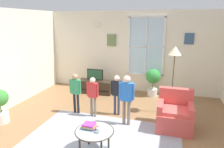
{
  "coord_description": "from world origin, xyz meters",
  "views": [
    {
      "loc": [
        1.36,
        -3.77,
        2.38
      ],
      "look_at": [
        -0.03,
        0.87,
        1.11
      ],
      "focal_mm": 32.89,
      "sensor_mm": 36.0,
      "label": 1
    }
  ],
  "objects_px": {
    "armchair": "(175,115)",
    "person_blue_shirt": "(127,95)",
    "cup": "(99,130)",
    "potted_plant_corner": "(0,104)",
    "tv_stand": "(95,86)",
    "floor_lamp": "(175,58)",
    "person_black_shirt": "(117,91)",
    "television": "(95,75)",
    "book_stack": "(89,126)",
    "remote_near_books": "(97,128)",
    "coffee_table": "(94,132)",
    "person_red_shirt": "(93,92)",
    "potted_plant_by_window": "(153,79)",
    "person_green_shirt": "(76,89)"
  },
  "relations": [
    {
      "from": "book_stack",
      "to": "remote_near_books",
      "type": "height_order",
      "value": "book_stack"
    },
    {
      "from": "tv_stand",
      "to": "remote_near_books",
      "type": "relative_size",
      "value": 8.3
    },
    {
      "from": "television",
      "to": "floor_lamp",
      "type": "height_order",
      "value": "floor_lamp"
    },
    {
      "from": "potted_plant_by_window",
      "to": "potted_plant_corner",
      "type": "relative_size",
      "value": 1.07
    },
    {
      "from": "coffee_table",
      "to": "floor_lamp",
      "type": "height_order",
      "value": "floor_lamp"
    },
    {
      "from": "tv_stand",
      "to": "remote_near_books",
      "type": "xyz_separation_m",
      "value": [
        1.19,
        -2.96,
        0.24
      ]
    },
    {
      "from": "book_stack",
      "to": "person_blue_shirt",
      "type": "xyz_separation_m",
      "value": [
        0.45,
        1.14,
        0.25
      ]
    },
    {
      "from": "person_blue_shirt",
      "to": "potted_plant_corner",
      "type": "bearing_deg",
      "value": -165.09
    },
    {
      "from": "person_green_shirt",
      "to": "tv_stand",
      "type": "bearing_deg",
      "value": 93.28
    },
    {
      "from": "television",
      "to": "potted_plant_by_window",
      "type": "bearing_deg",
      "value": 7.73
    },
    {
      "from": "television",
      "to": "book_stack",
      "type": "relative_size",
      "value": 2.0
    },
    {
      "from": "coffee_table",
      "to": "person_blue_shirt",
      "type": "relative_size",
      "value": 0.61
    },
    {
      "from": "person_blue_shirt",
      "to": "person_black_shirt",
      "type": "distance_m",
      "value": 0.57
    },
    {
      "from": "person_red_shirt",
      "to": "potted_plant_by_window",
      "type": "xyz_separation_m",
      "value": [
        1.28,
        1.92,
        -0.09
      ]
    },
    {
      "from": "armchair",
      "to": "person_red_shirt",
      "type": "height_order",
      "value": "person_red_shirt"
    },
    {
      "from": "television",
      "to": "person_red_shirt",
      "type": "xyz_separation_m",
      "value": [
        0.59,
        -1.67,
        0.01
      ]
    },
    {
      "from": "coffee_table",
      "to": "book_stack",
      "type": "height_order",
      "value": "book_stack"
    },
    {
      "from": "person_red_shirt",
      "to": "potted_plant_corner",
      "type": "distance_m",
      "value": 2.18
    },
    {
      "from": "tv_stand",
      "to": "book_stack",
      "type": "relative_size",
      "value": 4.25
    },
    {
      "from": "tv_stand",
      "to": "coffee_table",
      "type": "distance_m",
      "value": 3.26
    },
    {
      "from": "cup",
      "to": "person_blue_shirt",
      "type": "height_order",
      "value": "person_blue_shirt"
    },
    {
      "from": "person_blue_shirt",
      "to": "potted_plant_by_window",
      "type": "height_order",
      "value": "person_blue_shirt"
    },
    {
      "from": "armchair",
      "to": "potted_plant_corner",
      "type": "height_order",
      "value": "armchair"
    },
    {
      "from": "remote_near_books",
      "to": "person_black_shirt",
      "type": "distance_m",
      "value": 1.58
    },
    {
      "from": "potted_plant_corner",
      "to": "armchair",
      "type": "bearing_deg",
      "value": 13.16
    },
    {
      "from": "tv_stand",
      "to": "television",
      "type": "xyz_separation_m",
      "value": [
        0.0,
        -0.0,
        0.42
      ]
    },
    {
      "from": "cup",
      "to": "potted_plant_corner",
      "type": "bearing_deg",
      "value": 169.67
    },
    {
      "from": "person_green_shirt",
      "to": "person_red_shirt",
      "type": "bearing_deg",
      "value": -7.08
    },
    {
      "from": "coffee_table",
      "to": "floor_lamp",
      "type": "bearing_deg",
      "value": 58.68
    },
    {
      "from": "person_red_shirt",
      "to": "potted_plant_corner",
      "type": "relative_size",
      "value": 1.24
    },
    {
      "from": "armchair",
      "to": "person_blue_shirt",
      "type": "height_order",
      "value": "person_blue_shirt"
    },
    {
      "from": "remote_near_books",
      "to": "person_red_shirt",
      "type": "relative_size",
      "value": 0.14
    },
    {
      "from": "armchair",
      "to": "coffee_table",
      "type": "relative_size",
      "value": 1.21
    },
    {
      "from": "potted_plant_by_window",
      "to": "floor_lamp",
      "type": "xyz_separation_m",
      "value": [
        0.6,
        -1.14,
        0.93
      ]
    },
    {
      "from": "armchair",
      "to": "book_stack",
      "type": "relative_size",
      "value": 3.18
    },
    {
      "from": "tv_stand",
      "to": "potted_plant_by_window",
      "type": "relative_size",
      "value": 1.31
    },
    {
      "from": "remote_near_books",
      "to": "person_blue_shirt",
      "type": "bearing_deg",
      "value": 75.18
    },
    {
      "from": "person_blue_shirt",
      "to": "person_red_shirt",
      "type": "relative_size",
      "value": 1.16
    },
    {
      "from": "cup",
      "to": "person_black_shirt",
      "type": "distance_m",
      "value": 1.7
    },
    {
      "from": "cup",
      "to": "floor_lamp",
      "type": "height_order",
      "value": "floor_lamp"
    },
    {
      "from": "book_stack",
      "to": "floor_lamp",
      "type": "relative_size",
      "value": 0.15
    },
    {
      "from": "tv_stand",
      "to": "person_green_shirt",
      "type": "bearing_deg",
      "value": -86.72
    },
    {
      "from": "cup",
      "to": "potted_plant_corner",
      "type": "distance_m",
      "value": 2.69
    },
    {
      "from": "person_blue_shirt",
      "to": "person_black_shirt",
      "type": "xyz_separation_m",
      "value": [
        -0.35,
        0.44,
        -0.09
      ]
    },
    {
      "from": "coffee_table",
      "to": "person_green_shirt",
      "type": "height_order",
      "value": "person_green_shirt"
    },
    {
      "from": "coffee_table",
      "to": "person_blue_shirt",
      "type": "bearing_deg",
      "value": 74.84
    },
    {
      "from": "tv_stand",
      "to": "floor_lamp",
      "type": "relative_size",
      "value": 0.66
    },
    {
      "from": "potted_plant_by_window",
      "to": "potted_plant_corner",
      "type": "xyz_separation_m",
      "value": [
        -3.25,
        -2.86,
        -0.07
      ]
    },
    {
      "from": "person_green_shirt",
      "to": "person_black_shirt",
      "type": "relative_size",
      "value": 1.01
    },
    {
      "from": "person_black_shirt",
      "to": "cup",
      "type": "bearing_deg",
      "value": -85.42
    }
  ]
}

